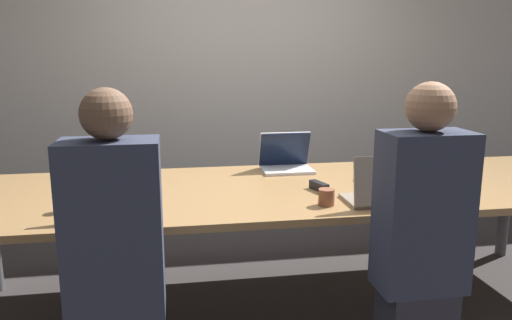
# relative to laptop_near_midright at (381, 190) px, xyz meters

# --- Properties ---
(ground_plane) EXTENTS (24.00, 24.00, 0.00)m
(ground_plane) POSITION_rel_laptop_near_midright_xyz_m (-0.42, 0.44, -0.82)
(ground_plane) COLOR #383333
(curtain_wall) EXTENTS (12.00, 0.06, 2.80)m
(curtain_wall) POSITION_rel_laptop_near_midright_xyz_m (-0.42, 2.20, 0.58)
(curtain_wall) COLOR #BCB7B2
(curtain_wall) RESTS_ON ground_plane
(conference_table) EXTENTS (4.03, 1.24, 0.74)m
(conference_table) POSITION_rel_laptop_near_midright_xyz_m (-0.42, 0.44, -0.13)
(conference_table) COLOR #9E7547
(conference_table) RESTS_ON ground_plane
(laptop_near_midright) EXTENTS (0.35, 0.27, 0.27)m
(laptop_near_midright) POSITION_rel_laptop_near_midright_xyz_m (0.00, 0.00, 0.00)
(laptop_near_midright) COLOR gray
(laptop_near_midright) RESTS_ON conference_table
(person_near_midright) EXTENTS (0.40, 0.24, 1.41)m
(person_near_midright) POSITION_rel_laptop_near_midright_xyz_m (0.04, -0.39, -0.13)
(person_near_midright) COLOR #2D2D38
(person_near_midright) RESTS_ON ground_plane
(cup_near_midright) EXTENTS (0.09, 0.09, 0.09)m
(cup_near_midright) POSITION_rel_laptop_near_midright_xyz_m (-0.29, 0.03, -0.03)
(cup_near_midright) COLOR brown
(cup_near_midright) RESTS_ON conference_table
(laptop_far_center) EXTENTS (0.35, 0.27, 0.26)m
(laptop_far_center) POSITION_rel_laptop_near_midright_xyz_m (-0.32, 0.88, -0.00)
(laptop_far_center) COLOR silver
(laptop_far_center) RESTS_ON conference_table
(laptop_near_left) EXTENTS (0.31, 0.27, 0.27)m
(laptop_near_left) POSITION_rel_laptop_near_midright_xyz_m (-1.38, 0.05, 0.00)
(laptop_near_left) COLOR gray
(laptop_near_left) RESTS_ON conference_table
(person_near_left) EXTENTS (0.40, 0.24, 1.40)m
(person_near_left) POSITION_rel_laptop_near_midright_xyz_m (-1.33, -0.38, -0.14)
(person_near_left) COLOR #2D2D38
(person_near_left) RESTS_ON ground_plane
(cup_near_left) EXTENTS (0.07, 0.07, 0.09)m
(cup_near_left) POSITION_rel_laptop_near_midright_xyz_m (-1.62, 0.15, -0.03)
(cup_near_left) COLOR white
(cup_near_left) RESTS_ON conference_table
(stapler) EXTENTS (0.09, 0.16, 0.05)m
(stapler) POSITION_rel_laptop_near_midright_xyz_m (-0.24, 0.33, -0.05)
(stapler) COLOR black
(stapler) RESTS_ON conference_table
(notebook) EXTENTS (0.25, 0.17, 0.02)m
(notebook) POSITION_rel_laptop_near_midright_xyz_m (0.16, 0.46, -0.07)
(notebook) COLOR #232328
(notebook) RESTS_ON conference_table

